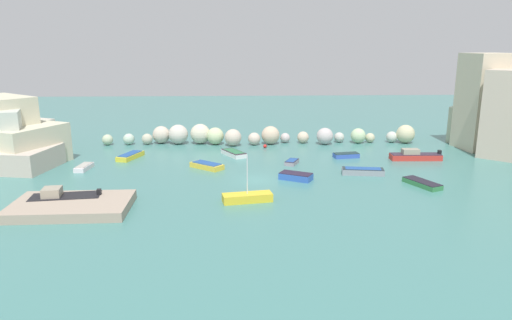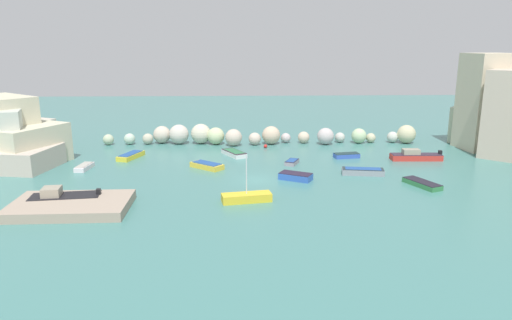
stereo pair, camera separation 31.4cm
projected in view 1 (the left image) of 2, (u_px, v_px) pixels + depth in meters
name	position (u px, v px, depth m)	size (l,w,h in m)	color
cove_water	(258.00, 180.00, 48.43)	(160.00, 160.00, 0.00)	#427D78
rock_breakwater	(254.00, 136.00, 65.57)	(43.55, 4.54, 2.76)	#B8C4A0
stone_dock	(72.00, 206.00, 39.46)	(9.63, 6.18, 0.81)	tan
channel_buoy	(265.00, 146.00, 63.16)	(0.49, 0.49, 0.49)	red
moored_boat_0	(247.00, 197.00, 41.71)	(4.57, 2.18, 4.26)	yellow
moored_boat_1	(346.00, 155.00, 57.82)	(3.25, 1.76, 0.58)	#3759BC
moored_boat_2	(130.00, 156.00, 57.42)	(2.80, 4.49, 0.63)	yellow
moored_boat_3	(207.00, 166.00, 52.84)	(4.01, 3.72, 0.64)	yellow
moored_boat_4	(296.00, 176.00, 48.45)	(3.64, 2.94, 0.71)	blue
moored_boat_5	(363.00, 171.00, 50.35)	(4.57, 2.08, 0.69)	gray
moored_boat_6	(64.00, 199.00, 40.77)	(6.14, 2.94, 1.60)	gray
moored_boat_7	(84.00, 167.00, 52.31)	(1.43, 3.16, 0.57)	silver
moored_boat_8	(415.00, 156.00, 56.72)	(6.08, 1.78, 1.33)	red
moored_boat_9	(234.00, 153.00, 58.81)	(3.30, 4.31, 0.61)	white
moored_boat_10	(292.00, 162.00, 54.64)	(1.92, 2.51, 0.51)	#958D98
moored_boat_11	(422.00, 183.00, 46.36)	(2.93, 4.31, 0.52)	#337A44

